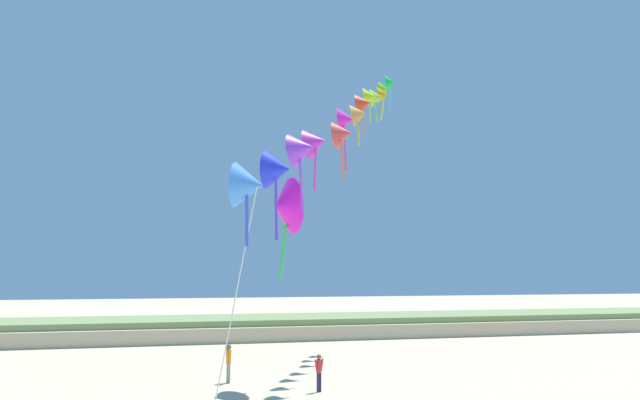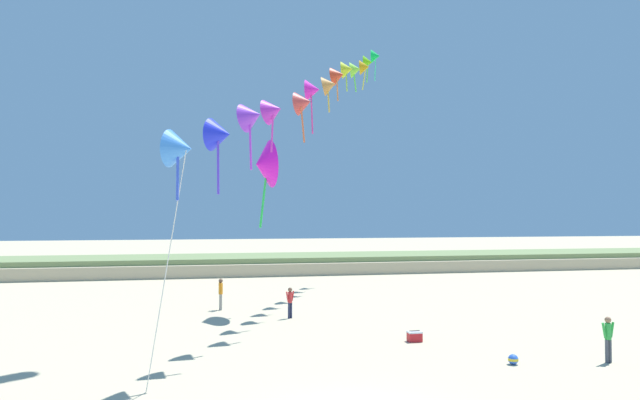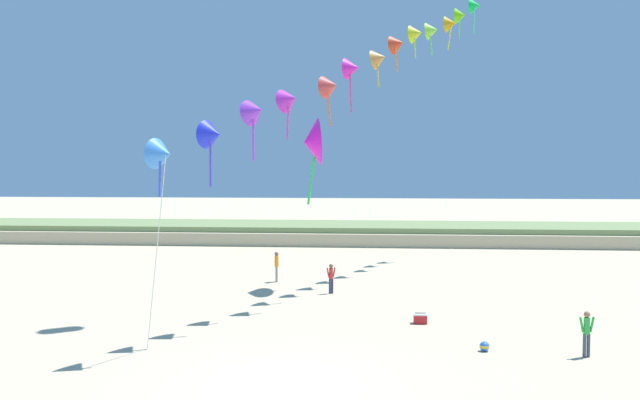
% 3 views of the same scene
% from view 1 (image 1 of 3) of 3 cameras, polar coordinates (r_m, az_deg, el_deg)
% --- Properties ---
extents(dune_ridge, '(120.00, 9.74, 1.55)m').
position_cam_1_polar(dune_ridge, '(53.93, -7.78, -10.58)').
color(dune_ridge, '#BFAE8B').
rests_on(dune_ridge, ground).
extents(person_near_right, '(0.50, 0.37, 1.58)m').
position_cam_1_polar(person_near_right, '(29.61, -0.09, -14.14)').
color(person_near_right, '#282D4C').
rests_on(person_near_right, ground).
extents(person_mid_center, '(0.24, 0.61, 1.75)m').
position_cam_1_polar(person_mid_center, '(32.20, -7.71, -13.25)').
color(person_mid_center, gray).
rests_on(person_mid_center, ground).
extents(kite_banner_string, '(16.19, 29.35, 19.05)m').
position_cam_1_polar(kite_banner_string, '(32.64, 2.98, 7.36)').
color(kite_banner_string, '#3C86ED').
extents(large_kite_mid_trail, '(1.48, 2.74, 4.78)m').
position_cam_1_polar(large_kite_mid_trail, '(30.91, -3.08, -0.53)').
color(large_kite_mid_trail, '#EA15CE').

